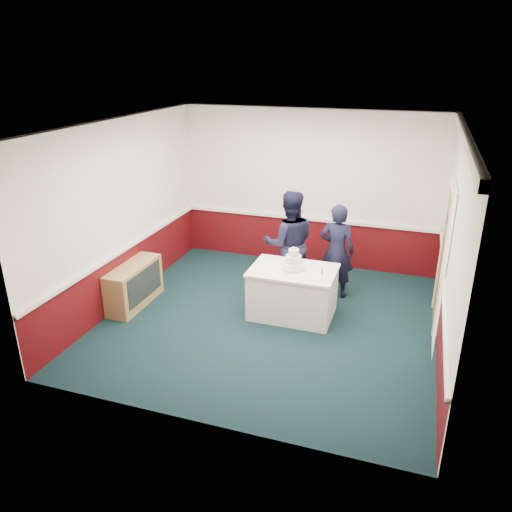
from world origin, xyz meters
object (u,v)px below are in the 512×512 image
(cake_table, at_px, (293,292))
(person_woman, at_px, (337,251))
(sideboard, at_px, (134,285))
(person_man, at_px, (289,244))
(champagne_flute, at_px, (322,272))
(wedding_cake, at_px, (293,263))
(cake_knife, at_px, (288,274))

(cake_table, bearing_deg, person_woman, 60.76)
(sideboard, relative_size, person_man, 0.66)
(cake_table, bearing_deg, person_man, 109.80)
(champagne_flute, bearing_deg, wedding_cake, 150.75)
(cake_table, xyz_separation_m, wedding_cake, (0.00, 0.00, 0.50))
(wedding_cake, relative_size, champagne_flute, 1.78)
(cake_table, xyz_separation_m, person_woman, (0.51, 0.92, 0.41))
(champagne_flute, xyz_separation_m, person_woman, (0.01, 1.20, -0.11))
(person_man, bearing_deg, wedding_cake, 89.11)
(person_woman, bearing_deg, champagne_flute, 92.47)
(cake_table, relative_size, wedding_cake, 3.63)
(sideboard, relative_size, wedding_cake, 3.30)
(wedding_cake, height_order, cake_knife, wedding_cake)
(cake_knife, bearing_deg, champagne_flute, 6.46)
(person_woman, bearing_deg, cake_knife, 67.19)
(sideboard, distance_m, person_man, 2.66)
(sideboard, bearing_deg, cake_table, 10.55)
(cake_knife, xyz_separation_m, person_woman, (0.54, 1.12, 0.02))
(cake_knife, bearing_deg, wedding_cake, 96.52)
(wedding_cake, xyz_separation_m, person_man, (-0.27, 0.74, 0.01))
(cake_table, distance_m, wedding_cake, 0.50)
(sideboard, bearing_deg, person_woman, 24.38)
(sideboard, height_order, cake_table, cake_table)
(champagne_flute, bearing_deg, sideboard, -176.31)
(cake_table, distance_m, champagne_flute, 0.78)
(wedding_cake, xyz_separation_m, champagne_flute, (0.50, -0.28, 0.03))
(cake_knife, height_order, person_woman, person_woman)
(sideboard, xyz_separation_m, champagne_flute, (3.07, 0.20, 0.58))
(cake_table, height_order, champagne_flute, champagne_flute)
(wedding_cake, relative_size, person_woman, 0.22)
(cake_table, bearing_deg, champagne_flute, -29.25)
(champagne_flute, distance_m, person_woman, 1.20)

